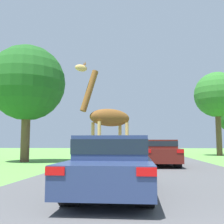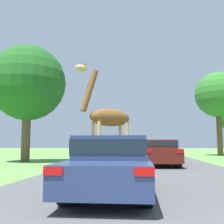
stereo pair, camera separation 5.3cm
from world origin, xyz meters
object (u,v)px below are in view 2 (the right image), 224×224
giraffe_near_road (107,118)px  car_queue_left (160,152)px  tree_centre_back (28,83)px  car_queue_right (157,149)px  tree_right_cluster (218,95)px  car_far_ahead (132,149)px  car_lead_maroon (113,163)px

giraffe_near_road → car_queue_left: bearing=-75.3°
giraffe_near_road → tree_centre_back: (-6.05, 5.52, 2.91)m
car_queue_right → car_queue_left: 10.71m
car_queue_left → tree_right_cluster: (6.95, 13.69, 5.44)m
car_far_ahead → tree_centre_back: bearing=-153.1°
car_queue_right → car_queue_left: bearing=-92.7°
car_queue_right → car_far_ahead: car_far_ahead is taller
car_lead_maroon → car_queue_right: size_ratio=1.03×
tree_centre_back → tree_right_cluster: bearing=36.3°
car_queue_left → car_far_ahead: car_far_ahead is taller
car_lead_maroon → car_queue_right: bearing=83.4°
car_lead_maroon → car_far_ahead: car_far_ahead is taller
giraffe_near_road → tree_right_cluster: size_ratio=0.55×
car_lead_maroon → tree_centre_back: (-6.82, 11.17, 4.52)m
car_lead_maroon → tree_centre_back: bearing=121.4°
tree_centre_back → tree_right_cluster: tree_right_cluster is taller
car_lead_maroon → car_far_ahead: bearing=89.7°
car_queue_left → car_lead_maroon: bearing=-101.3°
car_lead_maroon → car_queue_left: car_queue_left is taller
giraffe_near_road → car_far_ahead: bearing=-42.5°
car_far_ahead → tree_right_cluster: size_ratio=0.54×
car_queue_left → giraffe_near_road: bearing=-128.1°
car_queue_left → tree_right_cluster: bearing=63.1°
giraffe_near_road → tree_right_cluster: 19.78m
car_lead_maroon → tree_right_cluster: tree_right_cluster is taller
car_far_ahead → car_queue_left: bearing=-73.6°
car_lead_maroon → tree_right_cluster: size_ratio=0.55×
car_queue_right → car_lead_maroon: bearing=-96.6°
car_queue_right → car_queue_left: (-0.51, -10.69, -0.01)m
car_queue_right → tree_right_cluster: size_ratio=0.54×
car_far_ahead → tree_centre_back: size_ratio=0.59×
giraffe_near_road → tree_right_cluster: bearing=-66.5°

